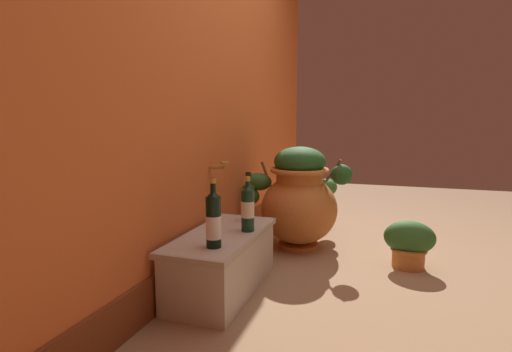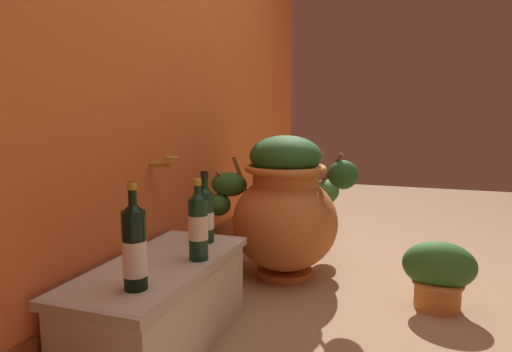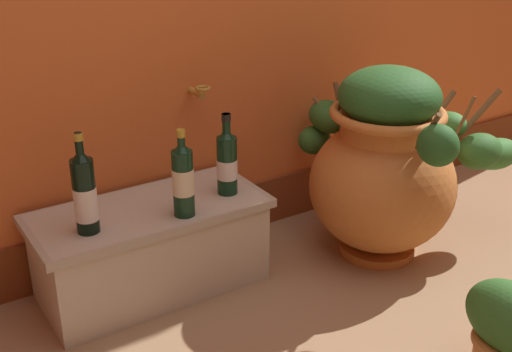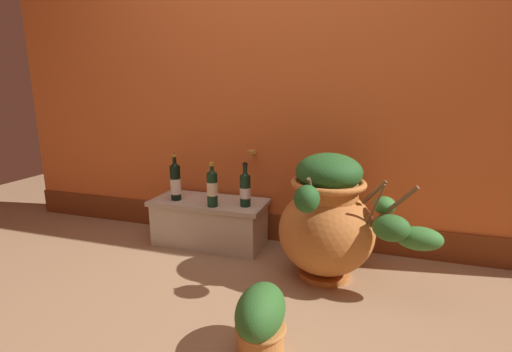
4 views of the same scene
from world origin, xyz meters
name	(u,v)px [view 1 (image 1 of 4)]	position (x,y,z in m)	size (l,w,h in m)	color
ground_plane	(395,277)	(0.00, 0.00, 0.00)	(7.00, 7.00, 0.00)	#9E7A56
back_wall	(208,64)	(0.00, 1.20, 1.29)	(4.40, 0.33, 2.60)	#D6662D
terracotta_urn	(300,199)	(0.37, 0.66, 0.36)	(0.87, 0.79, 0.74)	#C17033
stone_ledge	(223,259)	(-0.49, 0.90, 0.18)	(0.81, 0.37, 0.32)	beige
wine_bottle_left	(248,201)	(-0.21, 0.85, 0.45)	(0.07, 0.07, 0.29)	black
wine_bottle_middle	(213,220)	(-0.72, 0.84, 0.46)	(0.07, 0.07, 0.33)	black
wine_bottle_right	(248,207)	(-0.41, 0.78, 0.46)	(0.07, 0.07, 0.30)	black
potted_shrub	(409,243)	(0.19, -0.08, 0.16)	(0.22, 0.31, 0.30)	#CC7F3D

